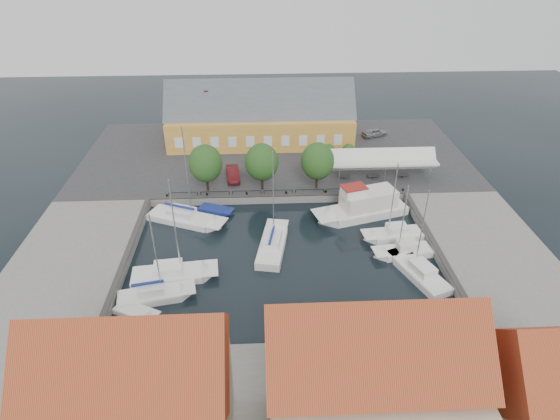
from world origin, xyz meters
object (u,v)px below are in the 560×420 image
(tent_canopy, at_px, (383,160))
(west_boat_a, at_px, (185,219))
(launch_sw, at_px, (136,314))
(launch_nw, at_px, (216,211))
(east_boat_a, at_px, (393,236))
(east_boat_b, at_px, (403,252))
(car_red, at_px, (233,174))
(west_boat_c, at_px, (173,275))
(west_boat_d, at_px, (155,296))
(center_sailboat, at_px, (273,246))
(trawler, at_px, (364,208))
(east_boat_c, at_px, (419,274))
(car_silver, at_px, (375,132))
(warehouse, at_px, (257,119))

(tent_canopy, distance_m, west_boat_a, 26.78)
(launch_sw, xyz_separation_m, launch_nw, (5.94, 17.50, -0.00))
(east_boat_a, height_order, east_boat_b, east_boat_a)
(tent_canopy, relative_size, car_red, 3.00)
(west_boat_c, bearing_deg, east_boat_a, 13.77)
(tent_canopy, relative_size, east_boat_b, 1.54)
(car_red, height_order, west_boat_d, west_boat_d)
(center_sailboat, xyz_separation_m, west_boat_a, (-10.23, 6.01, -0.09))
(center_sailboat, distance_m, trawler, 12.96)
(east_boat_a, bearing_deg, launch_nw, 162.32)
(tent_canopy, relative_size, launch_sw, 3.05)
(east_boat_a, height_order, east_boat_c, east_boat_c)
(trawler, xyz_separation_m, launch_nw, (-18.01, 1.59, -0.93))
(car_red, bearing_deg, east_boat_a, -42.17)
(tent_canopy, distance_m, west_boat_c, 31.46)
(car_silver, distance_m, east_boat_b, 30.25)
(launch_sw, bearing_deg, east_boat_b, 16.24)
(center_sailboat, xyz_separation_m, east_boat_c, (14.59, -5.32, -0.11))
(trawler, height_order, west_boat_a, west_boat_a)
(tent_canopy, distance_m, center_sailboat, 20.90)
(launch_nw, bearing_deg, trawler, -5.04)
(warehouse, xyz_separation_m, launch_nw, (-5.25, -19.94, -4.34))
(west_boat_c, bearing_deg, east_boat_b, 6.31)
(car_red, height_order, east_boat_b, east_boat_b)
(car_silver, bearing_deg, east_boat_a, 149.82)
(car_silver, relative_size, launch_sw, 0.93)
(tent_canopy, bearing_deg, trawler, -116.59)
(tent_canopy, xyz_separation_m, car_silver, (2.33, 14.22, -1.96))
(trawler, xyz_separation_m, east_boat_c, (3.36, -11.74, -0.76))
(west_boat_c, bearing_deg, west_boat_a, 90.35)
(west_boat_c, bearing_deg, trawler, 26.79)
(car_silver, relative_size, west_boat_d, 0.43)
(west_boat_a, distance_m, launch_nw, 3.99)
(east_boat_b, bearing_deg, trawler, 108.69)
(east_boat_a, height_order, launch_sw, east_boat_a)
(tent_canopy, xyz_separation_m, car_red, (-19.90, 0.64, -1.92))
(west_boat_a, xyz_separation_m, launch_nw, (3.45, 2.01, -0.18))
(trawler, xyz_separation_m, east_boat_a, (2.49, -4.95, -0.75))
(west_boat_a, height_order, west_boat_d, west_boat_a)
(east_boat_a, relative_size, west_boat_a, 0.78)
(warehouse, height_order, west_boat_d, warehouse)
(trawler, height_order, launch_nw, trawler)
(east_boat_a, relative_size, launch_sw, 2.18)
(east_boat_b, distance_m, west_boat_d, 26.02)
(car_red, height_order, launch_nw, car_red)
(center_sailboat, bearing_deg, car_red, 108.14)
(launch_nw, bearing_deg, west_boat_c, -105.28)
(east_boat_c, bearing_deg, west_boat_a, 155.47)
(warehouse, bearing_deg, west_boat_d, -105.60)
(center_sailboat, xyz_separation_m, launch_nw, (-6.78, 8.01, -0.27))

